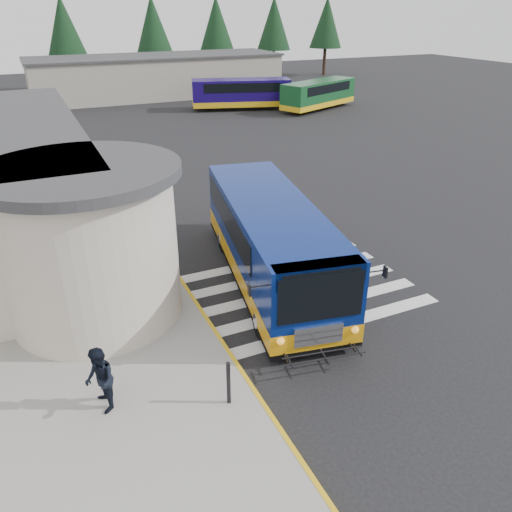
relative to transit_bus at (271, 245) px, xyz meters
name	(u,v)px	position (x,y,z in m)	size (l,w,h in m)	color
ground	(298,277)	(1.01, -0.27, -1.42)	(140.00, 140.00, 0.00)	black
sidewalk	(29,277)	(-7.99, 3.73, -1.34)	(10.00, 34.00, 0.15)	gray
curb_strip	(162,252)	(-3.04, 3.73, -1.34)	(0.12, 34.00, 0.16)	gold
crosswalk	(297,290)	(0.51, -1.07, -1.41)	(8.00, 5.35, 0.01)	silver
depot_building	(157,76)	(7.01, 41.73, 0.69)	(26.40, 8.40, 4.20)	gray
tree_line	(138,26)	(7.30, 49.73, 5.35)	(58.40, 4.40, 10.00)	black
transit_bus	(271,245)	(0.00, 0.00, 0.00)	(5.02, 10.81, 2.97)	navy
pedestrian_a	(150,299)	(-4.63, -1.08, -0.43)	(0.61, 0.40, 1.67)	black
pedestrian_b	(100,380)	(-6.63, -4.25, -0.40)	(0.84, 0.66, 1.73)	black
bollard	(229,383)	(-3.79, -5.35, -0.66)	(0.10, 0.10, 1.23)	black
far_bus_a	(241,93)	(12.16, 30.91, 0.12)	(9.51, 5.09, 2.36)	#150651
far_bus_b	(319,93)	(18.83, 27.83, 0.03)	(8.93, 5.59, 2.23)	#124521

